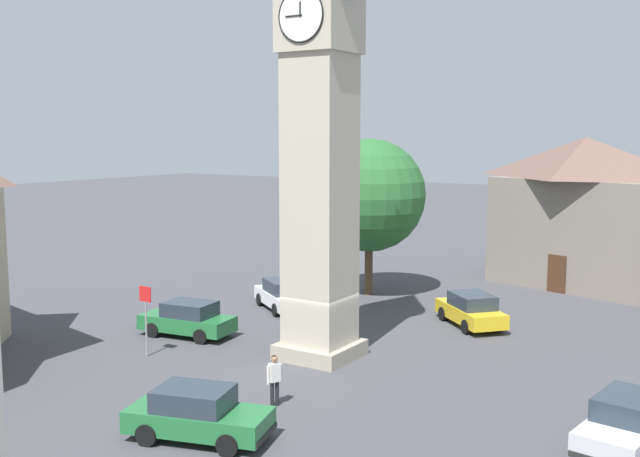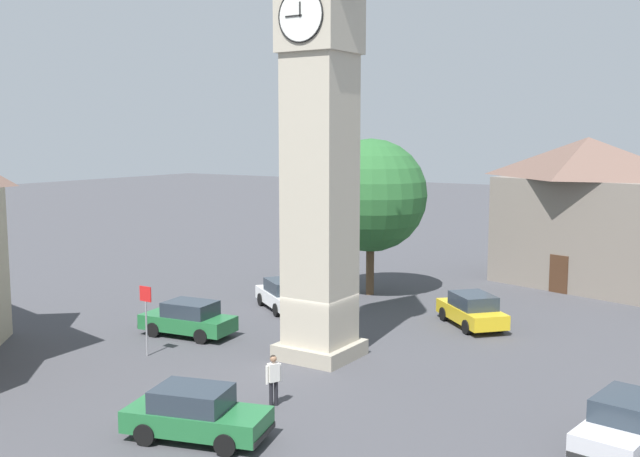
{
  "view_description": "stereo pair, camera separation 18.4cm",
  "coord_description": "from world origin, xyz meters",
  "px_view_note": "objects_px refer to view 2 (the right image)",
  "views": [
    {
      "loc": [
        -15.23,
        23.85,
        8.71
      ],
      "look_at": [
        0.0,
        0.0,
        5.1
      ],
      "focal_mm": 41.62,
      "sensor_mm": 36.0,
      "label": 1
    },
    {
      "loc": [
        -15.39,
        23.75,
        8.71
      ],
      "look_at": [
        0.0,
        0.0,
        5.1
      ],
      "focal_mm": 41.62,
      "sensor_mm": 36.0,
      "label": 2
    }
  ],
  "objects_px": {
    "clock_tower": "(320,46)",
    "tree": "(371,195)",
    "car_blue_kerb": "(627,424)",
    "road_sign": "(146,309)",
    "building_shop_left": "(585,211)",
    "car_red_corner": "(284,295)",
    "car_white_side": "(196,414)",
    "car_silver_kerb": "(472,310)",
    "pedestrian": "(273,376)",
    "car_black_far": "(188,319)"
  },
  "relations": [
    {
      "from": "car_white_side",
      "to": "road_sign",
      "type": "xyz_separation_m",
      "value": [
        7.14,
        -4.98,
        1.14
      ]
    },
    {
      "from": "car_black_far",
      "to": "road_sign",
      "type": "bearing_deg",
      "value": 101.89
    },
    {
      "from": "car_blue_kerb",
      "to": "car_black_far",
      "type": "relative_size",
      "value": 1.0
    },
    {
      "from": "car_blue_kerb",
      "to": "pedestrian",
      "type": "xyz_separation_m",
      "value": [
        10.21,
        2.59,
        0.25
      ]
    },
    {
      "from": "tree",
      "to": "building_shop_left",
      "type": "height_order",
      "value": "building_shop_left"
    },
    {
      "from": "tree",
      "to": "road_sign",
      "type": "relative_size",
      "value": 3.03
    },
    {
      "from": "tree",
      "to": "car_blue_kerb",
      "type": "bearing_deg",
      "value": 138.87
    },
    {
      "from": "tree",
      "to": "car_silver_kerb",
      "type": "bearing_deg",
      "value": 154.59
    },
    {
      "from": "car_silver_kerb",
      "to": "tree",
      "type": "distance_m",
      "value": 9.25
    },
    {
      "from": "clock_tower",
      "to": "car_silver_kerb",
      "type": "distance_m",
      "value": 14.0
    },
    {
      "from": "car_black_far",
      "to": "tree",
      "type": "bearing_deg",
      "value": -102.2
    },
    {
      "from": "car_red_corner",
      "to": "building_shop_left",
      "type": "distance_m",
      "value": 18.2
    },
    {
      "from": "car_blue_kerb",
      "to": "tree",
      "type": "distance_m",
      "value": 21.47
    },
    {
      "from": "building_shop_left",
      "to": "car_white_side",
      "type": "bearing_deg",
      "value": 82.05
    },
    {
      "from": "clock_tower",
      "to": "car_black_far",
      "type": "distance_m",
      "value": 12.97
    },
    {
      "from": "pedestrian",
      "to": "tree",
      "type": "distance_m",
      "value": 17.86
    },
    {
      "from": "car_red_corner",
      "to": "car_black_far",
      "type": "bearing_deg",
      "value": 84.05
    },
    {
      "from": "car_white_side",
      "to": "pedestrian",
      "type": "height_order",
      "value": "pedestrian"
    },
    {
      "from": "car_blue_kerb",
      "to": "road_sign",
      "type": "relative_size",
      "value": 1.54
    },
    {
      "from": "car_white_side",
      "to": "car_black_far",
      "type": "bearing_deg",
      "value": -45.97
    },
    {
      "from": "clock_tower",
      "to": "pedestrian",
      "type": "relative_size",
      "value": 12.13
    },
    {
      "from": "clock_tower",
      "to": "road_sign",
      "type": "xyz_separation_m",
      "value": [
        5.82,
        3.61,
        -10.1
      ]
    },
    {
      "from": "car_blue_kerb",
      "to": "building_shop_left",
      "type": "xyz_separation_m",
      "value": [
        6.57,
        -22.33,
        3.6
      ]
    },
    {
      "from": "clock_tower",
      "to": "road_sign",
      "type": "distance_m",
      "value": 12.2
    },
    {
      "from": "tree",
      "to": "building_shop_left",
      "type": "bearing_deg",
      "value": -137.17
    },
    {
      "from": "car_red_corner",
      "to": "building_shop_left",
      "type": "height_order",
      "value": "building_shop_left"
    },
    {
      "from": "car_silver_kerb",
      "to": "road_sign",
      "type": "xyz_separation_m",
      "value": [
        9.08,
        11.29,
        1.14
      ]
    },
    {
      "from": "car_black_far",
      "to": "building_shop_left",
      "type": "bearing_deg",
      "value": -120.17
    },
    {
      "from": "car_black_far",
      "to": "building_shop_left",
      "type": "distance_m",
      "value": 23.62
    },
    {
      "from": "car_red_corner",
      "to": "tree",
      "type": "distance_m",
      "value": 7.41
    },
    {
      "from": "pedestrian",
      "to": "car_white_side",
      "type": "bearing_deg",
      "value": 84.82
    },
    {
      "from": "clock_tower",
      "to": "car_white_side",
      "type": "height_order",
      "value": "clock_tower"
    },
    {
      "from": "car_white_side",
      "to": "road_sign",
      "type": "distance_m",
      "value": 8.79
    },
    {
      "from": "car_black_far",
      "to": "pedestrian",
      "type": "distance_m",
      "value": 9.38
    },
    {
      "from": "building_shop_left",
      "to": "car_red_corner",
      "type": "bearing_deg",
      "value": 51.58
    },
    {
      "from": "car_red_corner",
      "to": "clock_tower",
      "type": "bearing_deg",
      "value": 135.69
    },
    {
      "from": "car_silver_kerb",
      "to": "clock_tower",
      "type": "bearing_deg",
      "value": 67.01
    },
    {
      "from": "car_blue_kerb",
      "to": "car_red_corner",
      "type": "relative_size",
      "value": 0.99
    },
    {
      "from": "car_blue_kerb",
      "to": "pedestrian",
      "type": "distance_m",
      "value": 10.54
    },
    {
      "from": "clock_tower",
      "to": "car_blue_kerb",
      "type": "height_order",
      "value": "clock_tower"
    },
    {
      "from": "tree",
      "to": "building_shop_left",
      "type": "distance_m",
      "value": 12.61
    },
    {
      "from": "clock_tower",
      "to": "car_blue_kerb",
      "type": "bearing_deg",
      "value": 167.28
    },
    {
      "from": "car_blue_kerb",
      "to": "tree",
      "type": "xyz_separation_m",
      "value": [
        15.78,
        -13.78,
        4.67
      ]
    },
    {
      "from": "road_sign",
      "to": "car_black_far",
      "type": "bearing_deg",
      "value": -78.11
    },
    {
      "from": "car_silver_kerb",
      "to": "pedestrian",
      "type": "relative_size",
      "value": 2.47
    },
    {
      "from": "clock_tower",
      "to": "car_white_side",
      "type": "relative_size",
      "value": 4.62
    },
    {
      "from": "pedestrian",
      "to": "building_shop_left",
      "type": "relative_size",
      "value": 0.15
    },
    {
      "from": "clock_tower",
      "to": "tree",
      "type": "height_order",
      "value": "clock_tower"
    },
    {
      "from": "clock_tower",
      "to": "tree",
      "type": "bearing_deg",
      "value": -70.45
    },
    {
      "from": "car_blue_kerb",
      "to": "car_silver_kerb",
      "type": "xyz_separation_m",
      "value": [
        8.58,
        -10.36,
        0.0
      ]
    }
  ]
}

